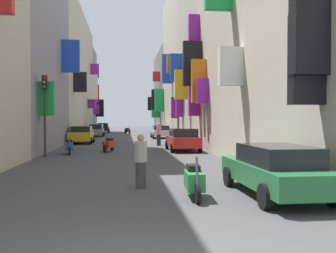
# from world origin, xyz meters

# --- Properties ---
(ground_plane) EXTENTS (140.00, 140.00, 0.00)m
(ground_plane) POSITION_xyz_m (0.00, 30.00, 0.00)
(ground_plane) COLOR #424244
(building_left_mid_a) EXTENTS (7.34, 12.86, 19.61)m
(building_left_mid_a) POSITION_xyz_m (-7.99, 21.26, 9.80)
(building_left_mid_a) COLOR gray
(building_left_mid_a) RESTS_ON ground
(building_left_mid_b) EXTENTS (7.37, 23.91, 14.61)m
(building_left_mid_b) POSITION_xyz_m (-7.99, 39.66, 7.30)
(building_left_mid_b) COLOR #BCB29E
(building_left_mid_b) RESTS_ON ground
(building_left_mid_c) EXTENTS (7.33, 8.39, 13.27)m
(building_left_mid_c) POSITION_xyz_m (-7.99, 55.80, 6.62)
(building_left_mid_c) COLOR gray
(building_left_mid_c) RESTS_ON ground
(building_right_mid_a) EXTENTS (7.30, 7.51, 12.80)m
(building_right_mid_a) POSITION_xyz_m (7.97, 17.93, 6.39)
(building_right_mid_a) COLOR #BCB29E
(building_right_mid_a) RESTS_ON ground
(building_right_mid_b) EXTENTS (7.27, 10.05, 18.77)m
(building_right_mid_b) POSITION_xyz_m (7.99, 26.70, 9.37)
(building_right_mid_b) COLOR #B2A899
(building_right_mid_b) RESTS_ON ground
(building_right_mid_c) EXTENTS (7.23, 12.95, 17.01)m
(building_right_mid_c) POSITION_xyz_m (7.99, 38.20, 8.50)
(building_right_mid_c) COLOR #BCB29E
(building_right_mid_c) RESTS_ON ground
(building_right_far) EXTENTS (7.28, 15.32, 12.59)m
(building_right_far) POSITION_xyz_m (7.98, 52.34, 6.29)
(building_right_far) COLOR slate
(building_right_far) RESTS_ON ground
(parked_car_yellow) EXTENTS (1.99, 3.92, 1.47)m
(parked_car_yellow) POSITION_xyz_m (-3.92, 27.42, 0.78)
(parked_car_yellow) COLOR gold
(parked_car_yellow) RESTS_ON ground
(parked_car_silver) EXTENTS (2.00, 4.43, 1.40)m
(parked_car_silver) POSITION_xyz_m (3.71, 35.31, 0.74)
(parked_car_silver) COLOR #B7B7BC
(parked_car_silver) RESTS_ON ground
(parked_car_black) EXTENTS (1.93, 4.11, 1.49)m
(parked_car_black) POSITION_xyz_m (-3.57, 53.28, 0.78)
(parked_car_black) COLOR black
(parked_car_black) RESTS_ON ground
(parked_car_red) EXTENTS (1.94, 4.06, 1.47)m
(parked_car_red) POSITION_xyz_m (3.53, 18.95, 0.77)
(parked_car_red) COLOR #B21E1E
(parked_car_red) RESTS_ON ground
(parked_car_green) EXTENTS (1.85, 4.43, 1.37)m
(parked_car_green) POSITION_xyz_m (3.75, 4.91, 0.73)
(parked_car_green) COLOR #236638
(parked_car_green) RESTS_ON ground
(parked_car_grey) EXTENTS (1.91, 4.45, 1.47)m
(parked_car_grey) POSITION_xyz_m (-3.67, 40.43, 0.77)
(parked_car_grey) COLOR slate
(parked_car_grey) RESTS_ON ground
(scooter_black) EXTENTS (0.86, 1.83, 1.13)m
(scooter_black) POSITION_xyz_m (0.19, 47.02, 0.46)
(scooter_black) COLOR black
(scooter_black) RESTS_ON ground
(scooter_green) EXTENTS (0.51, 1.85, 1.13)m
(scooter_green) POSITION_xyz_m (1.56, 4.94, 0.46)
(scooter_green) COLOR #287F3D
(scooter_green) RESTS_ON ground
(scooter_red) EXTENTS (0.75, 1.84, 1.13)m
(scooter_red) POSITION_xyz_m (-1.26, 19.06, 0.46)
(scooter_red) COLOR red
(scooter_red) RESTS_ON ground
(scooter_blue) EXTENTS (0.59, 1.78, 1.13)m
(scooter_blue) POSITION_xyz_m (-3.51, 17.68, 0.46)
(scooter_blue) COLOR #2D4CAD
(scooter_blue) RESTS_ON ground
(pedestrian_crossing) EXTENTS (0.42, 0.42, 1.80)m
(pedestrian_crossing) POSITION_xyz_m (2.43, 23.94, 0.90)
(pedestrian_crossing) COLOR black
(pedestrian_crossing) RESTS_ON ground
(pedestrian_near_left) EXTENTS (0.54, 0.54, 1.62)m
(pedestrian_near_left) POSITION_xyz_m (0.23, 6.48, 0.80)
(pedestrian_near_left) COLOR #3C3C3C
(pedestrian_near_left) RESTS_ON ground
(traffic_light_near_corner) EXTENTS (0.26, 0.34, 4.55)m
(traffic_light_near_corner) POSITION_xyz_m (4.63, 28.45, 3.08)
(traffic_light_near_corner) COLOR #2D2D2D
(traffic_light_near_corner) RESTS_ON ground
(traffic_light_far_corner) EXTENTS (0.26, 0.34, 4.45)m
(traffic_light_far_corner) POSITION_xyz_m (-4.56, 16.01, 3.02)
(traffic_light_far_corner) COLOR #2D2D2D
(traffic_light_far_corner) RESTS_ON ground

